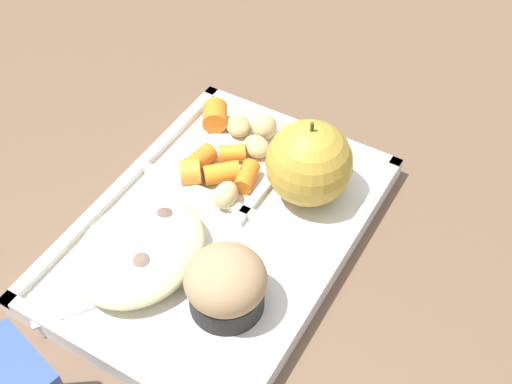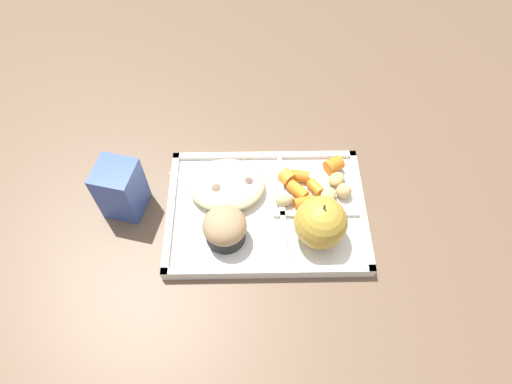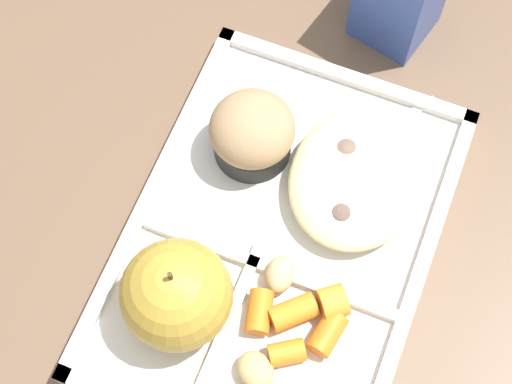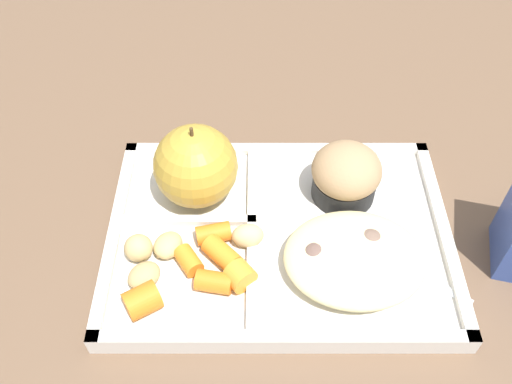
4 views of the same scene
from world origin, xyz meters
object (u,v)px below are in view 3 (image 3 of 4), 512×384
Objects in this scene: plastic_fork at (361,143)px; bran_muffin at (252,133)px; lunch_tray at (279,243)px; green_apple at (176,295)px.

bran_muffin is at bearing 114.97° from plastic_fork.
bran_muffin is (0.07, 0.05, 0.04)m from lunch_tray.
plastic_fork is (0.11, -0.03, 0.01)m from lunch_tray.
green_apple is at bearing 180.00° from bran_muffin.
bran_muffin is 0.60× the size of plastic_fork.
lunch_tray is 2.87× the size of plastic_fork.
plastic_fork is (0.20, -0.09, -0.04)m from green_apple.
plastic_fork is at bearing -65.03° from bran_muffin.
plastic_fork is at bearing -16.95° from lunch_tray.
plastic_fork is (0.04, -0.09, -0.03)m from bran_muffin.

